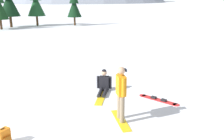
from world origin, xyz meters
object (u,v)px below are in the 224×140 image
backpack_orange (5,137)px  pine_tree_young (9,0)px  pine_tree_tall (36,1)px  pine_tree_leaning (75,4)px  snowboarder_foreground (122,93)px  loose_snowboard_far_spare (159,100)px  snowboarder_midground (104,85)px

backpack_orange → pine_tree_young: 29.59m
pine_tree_tall → pine_tree_leaning: 5.15m
snowboarder_foreground → loose_snowboard_far_spare: snowboarder_foreground is taller
pine_tree_tall → backpack_orange: bearing=-76.0°
pine_tree_tall → pine_tree_leaning: size_ratio=1.14×
snowboarder_foreground → pine_tree_young: (-13.35, 26.22, 2.53)m
snowboarder_midground → pine_tree_leaning: size_ratio=0.34×
snowboarder_foreground → snowboarder_midground: size_ratio=1.00×
snowboarder_foreground → pine_tree_tall: size_ratio=0.30×
loose_snowboard_far_spare → backpack_orange: 5.56m
snowboarder_foreground → pine_tree_leaning: bearing=100.8°
loose_snowboard_far_spare → pine_tree_tall: size_ratio=0.25×
backpack_orange → snowboarder_foreground: bearing=23.4°
snowboarder_foreground → loose_snowboard_far_spare: size_ratio=1.21×
backpack_orange → snowboarder_midground: bearing=57.5°
pine_tree_leaning → pine_tree_tall: bearing=-178.4°
pine_tree_tall → pine_tree_young: pine_tree_young is taller
pine_tree_leaning → pine_tree_young: pine_tree_young is taller
backpack_orange → pine_tree_tall: pine_tree_tall is taller
pine_tree_leaning → snowboarder_midground: bearing=-79.5°
snowboarder_foreground → loose_snowboard_far_spare: bearing=48.2°
loose_snowboard_far_spare → pine_tree_young: (-14.85, 24.54, 3.45)m
backpack_orange → pine_tree_leaning: (-2.28, 29.91, 2.62)m
loose_snowboard_far_spare → backpack_orange: backpack_orange is taller
snowboarder_midground → pine_tree_leaning: 26.51m
snowboarder_foreground → snowboarder_midground: snowboarder_foreground is taller
snowboarder_midground → pine_tree_young: bearing=118.3°
snowboarder_foreground → pine_tree_tall: bearing=110.4°
snowboarder_midground → pine_tree_young: pine_tree_young is taller
pine_tree_young → snowboarder_midground: bearing=-61.7°
snowboarder_foreground → loose_snowboard_far_spare: 2.44m
pine_tree_tall → pine_tree_young: size_ratio=0.93×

